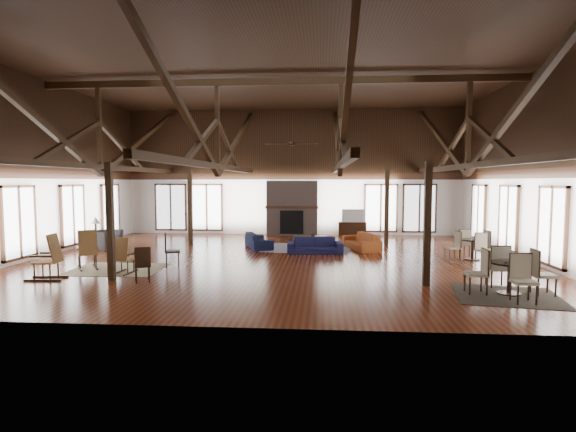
# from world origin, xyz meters

# --- Properties ---
(floor) EXTENTS (16.00, 16.00, 0.00)m
(floor) POSITION_xyz_m (0.00, 0.00, 0.00)
(floor) COLOR #623014
(floor) RESTS_ON ground
(ceiling) EXTENTS (16.00, 14.00, 0.02)m
(ceiling) POSITION_xyz_m (0.00, 0.00, 6.00)
(ceiling) COLOR black
(ceiling) RESTS_ON wall_back
(wall_back) EXTENTS (16.00, 0.02, 6.00)m
(wall_back) POSITION_xyz_m (0.00, 7.00, 3.00)
(wall_back) COLOR white
(wall_back) RESTS_ON floor
(wall_front) EXTENTS (16.00, 0.02, 6.00)m
(wall_front) POSITION_xyz_m (0.00, -7.00, 3.00)
(wall_front) COLOR white
(wall_front) RESTS_ON floor
(wall_left) EXTENTS (0.02, 14.00, 6.00)m
(wall_left) POSITION_xyz_m (-8.00, 0.00, 3.00)
(wall_left) COLOR white
(wall_left) RESTS_ON floor
(wall_right) EXTENTS (0.02, 14.00, 6.00)m
(wall_right) POSITION_xyz_m (8.00, 0.00, 3.00)
(wall_right) COLOR white
(wall_right) RESTS_ON floor
(roof_truss) EXTENTS (15.60, 14.07, 3.14)m
(roof_truss) POSITION_xyz_m (0.00, 0.00, 4.03)
(roof_truss) COLOR black
(roof_truss) RESTS_ON wall_back
(post_grid) EXTENTS (8.16, 7.16, 3.05)m
(post_grid) POSITION_xyz_m (0.00, 0.00, 1.52)
(post_grid) COLOR black
(post_grid) RESTS_ON floor
(fireplace) EXTENTS (2.50, 0.69, 2.60)m
(fireplace) POSITION_xyz_m (0.00, 6.67, 1.29)
(fireplace) COLOR #705C56
(fireplace) RESTS_ON floor
(ceiling_fan) EXTENTS (1.60, 1.60, 0.75)m
(ceiling_fan) POSITION_xyz_m (0.50, -1.00, 3.73)
(ceiling_fan) COLOR black
(ceiling_fan) RESTS_ON roof_truss
(sofa_navy_front) EXTENTS (2.02, 0.92, 0.58)m
(sofa_navy_front) POSITION_xyz_m (1.18, 1.28, 0.29)
(sofa_navy_front) COLOR #151539
(sofa_navy_front) RESTS_ON floor
(sofa_navy_left) EXTENTS (2.07, 1.37, 0.56)m
(sofa_navy_left) POSITION_xyz_m (-1.01, 2.50, 0.28)
(sofa_navy_left) COLOR #121632
(sofa_navy_left) RESTS_ON floor
(sofa_orange) EXTENTS (2.21, 1.38, 0.60)m
(sofa_orange) POSITION_xyz_m (2.92, 2.42, 0.30)
(sofa_orange) COLOR #9E471E
(sofa_orange) RESTS_ON floor
(coffee_table) EXTENTS (1.31, 0.77, 0.48)m
(coffee_table) POSITION_xyz_m (1.00, 2.32, 0.42)
(coffee_table) COLOR brown
(coffee_table) RESTS_ON floor
(vase) EXTENTS (0.17, 0.17, 0.17)m
(vase) POSITION_xyz_m (1.09, 2.31, 0.56)
(vase) COLOR #B2B2B2
(vase) RESTS_ON coffee_table
(armchair) EXTENTS (1.27, 1.17, 0.71)m
(armchair) POSITION_xyz_m (-6.81, 1.67, 0.35)
(armchair) COLOR #2E2E30
(armchair) RESTS_ON floor
(side_table_lamp) EXTENTS (0.47, 0.47, 1.20)m
(side_table_lamp) POSITION_xyz_m (-7.35, 2.12, 0.45)
(side_table_lamp) COLOR black
(side_table_lamp) RESTS_ON floor
(rocking_chair_a) EXTENTS (0.90, 1.01, 1.16)m
(rocking_chair_a) POSITION_xyz_m (-5.38, -2.15, 0.55)
(rocking_chair_a) COLOR #A27A3D
(rocking_chair_a) RESTS_ON floor
(rocking_chair_b) EXTENTS (0.49, 0.82, 1.02)m
(rocking_chair_b) POSITION_xyz_m (-4.07, -2.71, 0.48)
(rocking_chair_b) COLOR #A27A3D
(rocking_chair_b) RESTS_ON floor
(rocking_chair_c) EXTENTS (0.99, 0.60, 1.20)m
(rocking_chair_c) POSITION_xyz_m (-5.62, -3.56, 0.57)
(rocking_chair_c) COLOR #A27A3D
(rocking_chair_c) RESTS_ON floor
(side_chair_a) EXTENTS (0.55, 0.55, 1.03)m
(side_chair_a) POSITION_xyz_m (-3.14, -1.60, 0.60)
(side_chair_a) COLOR black
(side_chair_a) RESTS_ON floor
(side_chair_b) EXTENTS (0.52, 0.52, 0.92)m
(side_chair_b) POSITION_xyz_m (-3.09, -3.70, 0.54)
(side_chair_b) COLOR black
(side_chair_b) RESTS_ON floor
(cafe_table_near) EXTENTS (1.95, 1.95, 1.02)m
(cafe_table_near) POSITION_xyz_m (5.68, -4.22, 0.51)
(cafe_table_near) COLOR black
(cafe_table_near) RESTS_ON floor
(cafe_table_far) EXTENTS (1.85, 1.85, 0.94)m
(cafe_table_far) POSITION_xyz_m (6.34, 0.33, 0.47)
(cafe_table_far) COLOR black
(cafe_table_far) RESTS_ON floor
(cup_near) EXTENTS (0.16, 0.16, 0.10)m
(cup_near) POSITION_xyz_m (5.62, -4.21, 0.79)
(cup_near) COLOR #B2B2B2
(cup_near) RESTS_ON cafe_table_near
(cup_far) EXTENTS (0.17, 0.17, 0.10)m
(cup_far) POSITION_xyz_m (6.34, 0.28, 0.73)
(cup_far) COLOR #B2B2B2
(cup_far) RESTS_ON cafe_table_far
(tv_console) EXTENTS (1.29, 0.48, 0.64)m
(tv_console) POSITION_xyz_m (2.86, 6.75, 0.32)
(tv_console) COLOR black
(tv_console) RESTS_ON floor
(television) EXTENTS (1.06, 0.14, 0.61)m
(television) POSITION_xyz_m (2.89, 6.75, 0.95)
(television) COLOR #B2B2B2
(television) RESTS_ON tv_console
(rug_tan) EXTENTS (2.65, 2.12, 0.01)m
(rug_tan) POSITION_xyz_m (-4.52, -2.10, 0.01)
(rug_tan) COLOR tan
(rug_tan) RESTS_ON floor
(rug_navy) EXTENTS (3.50, 2.82, 0.01)m
(rug_navy) POSITION_xyz_m (0.91, 2.40, 0.01)
(rug_navy) COLOR #1C224F
(rug_navy) RESTS_ON floor
(rug_dark) EXTENTS (2.51, 2.35, 0.01)m
(rug_dark) POSITION_xyz_m (5.59, -4.38, 0.01)
(rug_dark) COLOR black
(rug_dark) RESTS_ON floor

